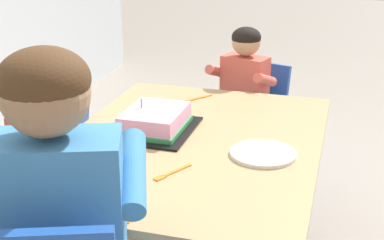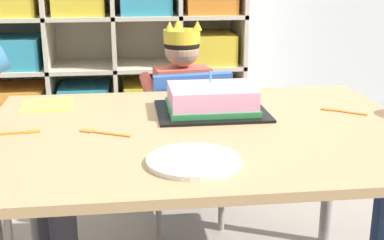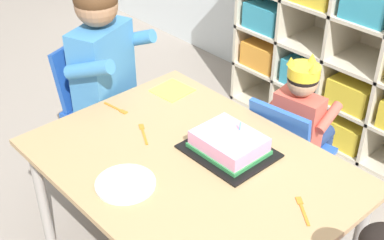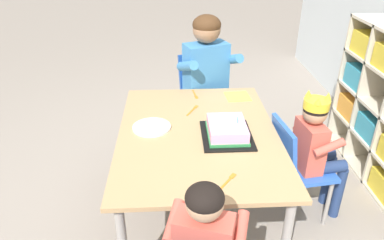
{
  "view_description": "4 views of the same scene",
  "coord_description": "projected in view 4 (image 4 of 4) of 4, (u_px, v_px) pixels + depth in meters",
  "views": [
    {
      "loc": [
        -1.66,
        -0.49,
        1.32
      ],
      "look_at": [
        0.05,
        0.01,
        0.65
      ],
      "focal_mm": 51.12,
      "sensor_mm": 36.0,
      "label": 1
    },
    {
      "loc": [
        -0.2,
        -1.35,
        1.03
      ],
      "look_at": [
        -0.04,
        -0.06,
        0.64
      ],
      "focal_mm": 49.5,
      "sensor_mm": 36.0,
      "label": 2
    },
    {
      "loc": [
        1.14,
        -1.03,
        1.8
      ],
      "look_at": [
        -0.04,
        0.05,
        0.74
      ],
      "focal_mm": 48.95,
      "sensor_mm": 36.0,
      "label": 3
    },
    {
      "loc": [
        1.72,
        -0.13,
        1.6
      ],
      "look_at": [
        -0.02,
        -0.03,
        0.66
      ],
      "focal_mm": 33.95,
      "sensor_mm": 36.0,
      "label": 4
    }
  ],
  "objects": [
    {
      "name": "adult_helper_seated",
      "position": [
        210.0,
        75.0,
        2.54
      ],
      "size": [
        0.49,
        0.47,
        1.08
      ],
      "rotation": [
        0.0,
        0.0,
        1.93
      ],
      "color": "#3D7FBC",
      "rests_on": "ground"
    },
    {
      "name": "child_with_crown",
      "position": [
        317.0,
        143.0,
        2.06
      ],
      "size": [
        0.31,
        0.32,
        0.82
      ],
      "rotation": [
        0.0,
        0.0,
        3.27
      ],
      "color": "#D15647",
      "rests_on": "ground"
    },
    {
      "name": "activity_table",
      "position": [
        198.0,
        141.0,
        2.02
      ],
      "size": [
        1.18,
        0.87,
        0.6
      ],
      "color": "tan",
      "rests_on": "ground"
    },
    {
      "name": "fork_near_child_seat",
      "position": [
        228.0,
        180.0,
        1.61
      ],
      "size": [
        0.12,
        0.1,
        0.0
      ],
      "rotation": [
        0.0,
        0.0,
        5.63
      ],
      "color": "orange",
      "rests_on": "activity_table"
    },
    {
      "name": "paper_plate_stack",
      "position": [
        152.0,
        127.0,
        2.03
      ],
      "size": [
        0.21,
        0.21,
        0.01
      ],
      "primitive_type": "cylinder",
      "color": "white",
      "rests_on": "activity_table"
    },
    {
      "name": "classroom_chair_adult_side",
      "position": [
        202.0,
        95.0,
        2.73
      ],
      "size": [
        0.44,
        0.4,
        0.76
      ],
      "rotation": [
        0.0,
        0.0,
        1.93
      ],
      "color": "#1E4CA8",
      "rests_on": "ground"
    },
    {
      "name": "paper_napkin_square",
      "position": [
        238.0,
        96.0,
        2.4
      ],
      "size": [
        0.17,
        0.17,
        0.0
      ],
      "primitive_type": "cube",
      "rotation": [
        0.0,
        0.0,
        0.08
      ],
      "color": "#F4DB4C",
      "rests_on": "activity_table"
    },
    {
      "name": "ground",
      "position": [
        197.0,
        214.0,
        2.28
      ],
      "size": [
        16.0,
        16.0,
        0.0
      ],
      "primitive_type": "plane",
      "color": "gray"
    },
    {
      "name": "fork_beside_plate_stack",
      "position": [
        195.0,
        95.0,
        2.42
      ],
      "size": [
        0.14,
        0.03,
        0.0
      ],
      "rotation": [
        0.0,
        0.0,
        3.29
      ],
      "color": "orange",
      "rests_on": "activity_table"
    },
    {
      "name": "fork_near_cake_tray",
      "position": [
        193.0,
        110.0,
        2.23
      ],
      "size": [
        0.14,
        0.08,
        0.0
      ],
      "rotation": [
        0.0,
        0.0,
        5.79
      ],
      "color": "orange",
      "rests_on": "activity_table"
    },
    {
      "name": "birthday_cake_on_tray",
      "position": [
        227.0,
        131.0,
        1.94
      ],
      "size": [
        0.32,
        0.27,
        0.12
      ],
      "color": "black",
      "rests_on": "activity_table"
    },
    {
      "name": "classroom_chair_blue",
      "position": [
        295.0,
        164.0,
        2.1
      ],
      "size": [
        0.35,
        0.36,
        0.65
      ],
      "rotation": [
        0.0,
        0.0,
        3.27
      ],
      "color": "blue",
      "rests_on": "ground"
    }
  ]
}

